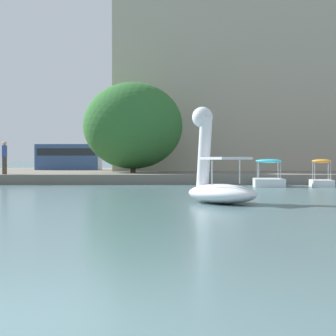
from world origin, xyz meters
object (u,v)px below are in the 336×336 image
pedal_boat_cyan (269,178)px  pedal_boat_orange (322,178)px  parked_van (69,156)px  swan_boat (217,179)px  person_on_path (5,157)px  tree_willow_overhanging (133,126)px

pedal_boat_cyan → pedal_boat_orange: size_ratio=1.30×
pedal_boat_cyan → parked_van: size_ratio=0.51×
swan_boat → person_on_path: size_ratio=1.70×
swan_boat → pedal_boat_orange: (6.19, 10.37, -0.33)m
pedal_boat_orange → parked_van: 21.07m
pedal_boat_cyan → tree_willow_overhanging: bearing=138.3°
pedal_boat_orange → person_on_path: 16.86m
pedal_boat_orange → tree_willow_overhanging: bearing=146.5°
person_on_path → pedal_boat_cyan: bearing=-10.4°
person_on_path → tree_willow_overhanging: bearing=29.3°
tree_willow_overhanging → parked_van: size_ratio=1.34×
swan_boat → pedal_boat_cyan: swan_boat is taller
pedal_boat_cyan → parked_van: parked_van is taller
swan_boat → pedal_boat_cyan: (3.56, 10.47, -0.32)m
swan_boat → tree_willow_overhanging: bearing=102.1°
tree_willow_overhanging → parked_van: tree_willow_overhanging is taller
swan_boat → parked_van: size_ratio=0.63×
pedal_boat_cyan → tree_willow_overhanging: (-7.17, 6.39, 3.00)m
tree_willow_overhanging → person_on_path: tree_willow_overhanging is taller
tree_willow_overhanging → pedal_boat_orange: bearing=-33.5°
pedal_boat_orange → swan_boat: bearing=-120.8°
swan_boat → pedal_boat_orange: size_ratio=1.59×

